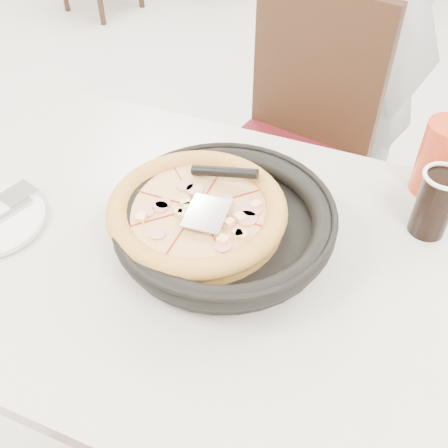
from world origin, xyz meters
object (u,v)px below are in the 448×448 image
at_px(main_table, 208,355).
at_px(pizza_pan, 224,227).
at_px(chair_far, 281,164).
at_px(red_cup, 441,159).
at_px(cola_glass, 435,205).
at_px(pizza, 197,216).

xyz_separation_m(main_table, pizza_pan, (0.03, 0.03, 0.42)).
relative_size(main_table, chair_far, 1.26).
relative_size(chair_far, pizza_pan, 2.44).
height_order(chair_far, red_cup, chair_far).
bearing_deg(cola_glass, pizza_pan, -152.53).
xyz_separation_m(chair_far, pizza_pan, (0.06, -0.62, 0.32)).
bearing_deg(chair_far, main_table, 104.23).
bearing_deg(pizza_pan, chair_far, 95.93).
bearing_deg(red_cup, cola_glass, -87.66).
relative_size(chair_far, red_cup, 5.94).
relative_size(main_table, red_cup, 7.50).
height_order(main_table, chair_far, chair_far).
bearing_deg(red_cup, pizza_pan, -137.81).
distance_m(main_table, red_cup, 0.68).
height_order(pizza_pan, pizza, pizza).
bearing_deg(cola_glass, main_table, -151.09).
distance_m(pizza_pan, red_cup, 0.47).
relative_size(main_table, cola_glass, 9.23).
relative_size(pizza_pan, pizza, 1.22).
height_order(pizza, red_cup, red_cup).
bearing_deg(red_cup, chair_far, 143.45).
height_order(chair_far, cola_glass, chair_far).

